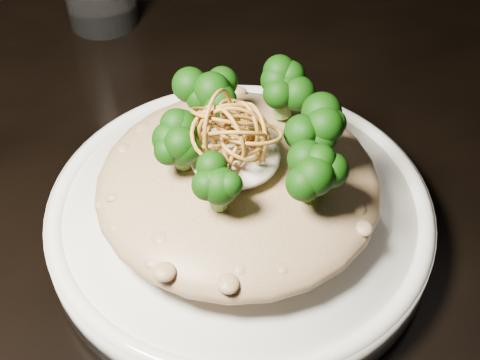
# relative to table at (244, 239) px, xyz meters

# --- Properties ---
(table) EXTENTS (1.10, 0.80, 0.75)m
(table) POSITION_rel_table_xyz_m (0.00, 0.00, 0.00)
(table) COLOR black
(table) RESTS_ON ground
(plate) EXTENTS (0.28, 0.28, 0.03)m
(plate) POSITION_rel_table_xyz_m (-0.02, -0.06, 0.10)
(plate) COLOR white
(plate) RESTS_ON table
(risotto) EXTENTS (0.20, 0.20, 0.04)m
(risotto) POSITION_rel_table_xyz_m (-0.02, -0.06, 0.13)
(risotto) COLOR brown
(risotto) RESTS_ON plate
(broccoli) EXTENTS (0.14, 0.14, 0.05)m
(broccoli) POSITION_rel_table_xyz_m (-0.01, -0.05, 0.18)
(broccoli) COLOR black
(broccoli) RESTS_ON risotto
(cheese) EXTENTS (0.06, 0.06, 0.02)m
(cheese) POSITION_rel_table_xyz_m (-0.02, -0.06, 0.17)
(cheese) COLOR white
(cheese) RESTS_ON risotto
(shallots) EXTENTS (0.06, 0.06, 0.04)m
(shallots) POSITION_rel_table_xyz_m (-0.02, -0.06, 0.19)
(shallots) COLOR olive
(shallots) RESTS_ON cheese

